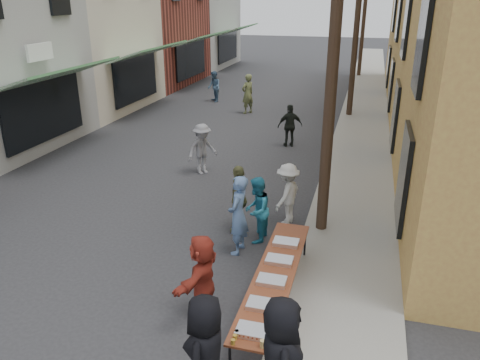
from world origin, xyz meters
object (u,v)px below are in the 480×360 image
Objects in this scene: utility_pole_near at (334,41)px; serving_table at (275,275)px; guest_front_c at (257,210)px; utility_pole_mid at (358,16)px; guest_front_a at (206,355)px; utility_pole_far at (365,9)px; catering_tray_sausage at (253,331)px.

utility_pole_near reaches higher than serving_table.
guest_front_c is at bearing -148.59° from utility_pole_near.
guest_front_c is (-0.92, 2.42, 0.08)m from serving_table.
utility_pole_mid is at bearing 88.13° from serving_table.
serving_table is at bearing 173.12° from guest_front_a.
guest_front_a is (-0.96, -17.70, -3.59)m from utility_pole_mid.
utility_pole_near and utility_pole_far have the same top height.
utility_pole_far is at bearing -177.99° from guest_front_a.
utility_pole_far is 5.71× the size of guest_front_c.
utility_pole_far is at bearing 89.01° from catering_tray_sausage.
utility_pole_near is 5.04m from serving_table.
serving_table is at bearing -91.87° from utility_pole_mid.
utility_pole_far reaches higher than guest_front_c.
utility_pole_near is 4.97× the size of guest_front_a.
catering_tray_sausage is 4.17m from guest_front_c.
utility_pole_near and utility_pole_mid have the same top height.
utility_pole_near is at bearing 174.32° from guest_front_a.
guest_front_a is at bearing -99.53° from utility_pole_near.
utility_pole_mid is 2.25× the size of serving_table.
guest_front_c is (-1.42, -24.87, -3.71)m from utility_pole_far.
utility_pole_near is at bearing -90.00° from utility_pole_mid.
utility_pole_near is 1.00× the size of utility_pole_mid.
utility_pole_far is 25.18m from guest_front_c.
utility_pole_mid is (0.00, 12.00, 0.00)m from utility_pole_near.
guest_front_c is at bearing 102.78° from catering_tray_sausage.
utility_pole_mid reaches higher than guest_front_a.
guest_front_a reaches higher than catering_tray_sausage.
utility_pole_near is at bearing 81.35° from serving_table.
serving_table is 2.47m from guest_front_a.
utility_pole_near is 2.25× the size of serving_table.
utility_pole_far is 29.94m from guest_front_a.
utility_pole_far is (0.00, 24.00, 0.00)m from utility_pole_near.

